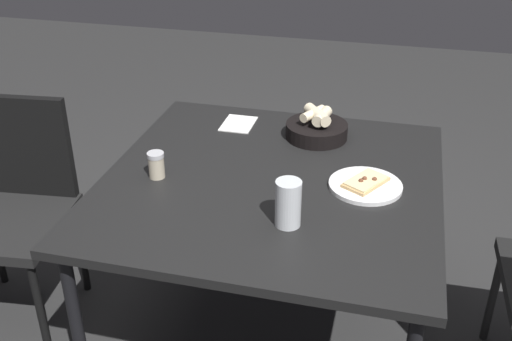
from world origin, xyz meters
The scene contains 8 objects.
ground centered at (0.00, 0.00, 0.00)m, with size 8.00×8.00×0.00m, color #2A2A2A.
dining_table centered at (0.00, 0.00, 0.66)m, with size 1.11×1.10×0.71m.
pizza_plate centered at (-0.02, 0.31, 0.72)m, with size 0.24×0.24×0.04m.
bread_basket centered at (-0.35, 0.09, 0.75)m, with size 0.23×0.23×0.11m.
beer_glass centered at (0.26, 0.11, 0.78)m, with size 0.08×0.08×0.14m.
pepper_shaker centered at (0.08, -0.37, 0.75)m, with size 0.06×0.06×0.09m.
napkin centered at (-0.39, -0.22, 0.72)m, with size 0.16×0.12×0.00m.
chair_far centered at (0.03, -1.00, 0.51)m, with size 0.49×0.49×0.87m.
Camera 1 is at (1.72, 0.38, 1.71)m, focal length 42.70 mm.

